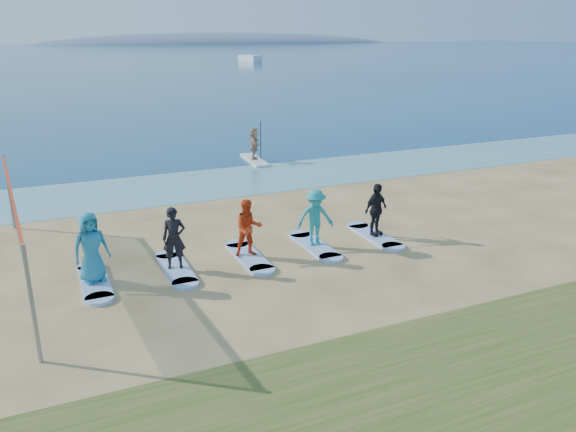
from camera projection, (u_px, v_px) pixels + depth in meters
name	position (u px, v px, depth m)	size (l,w,h in m)	color
ground	(309.00, 278.00, 14.89)	(600.00, 600.00, 0.00)	tan
shallow_water	(201.00, 184.00, 24.00)	(600.00, 600.00, 0.00)	teal
ocean	(53.00, 55.00, 153.74)	(600.00, 600.00, 0.00)	navy
island_ridge	(226.00, 43.00, 311.90)	(220.00, 56.00, 18.00)	slate
volleyball_net	(14.00, 210.00, 14.30)	(0.70, 9.07, 2.50)	gray
paddleboard	(254.00, 160.00, 28.31)	(0.70, 3.00, 0.12)	silver
paddleboarder	(254.00, 144.00, 28.05)	(1.45, 0.46, 1.56)	tan
boat_offshore_b	(250.00, 62.00, 120.14)	(2.26, 5.86, 1.42)	silver
surfboard_0	(95.00, 282.00, 14.55)	(0.70, 2.20, 0.09)	#92B3E2
student_0	(91.00, 247.00, 14.24)	(0.90, 0.59, 1.85)	teal
surfboard_1	(176.00, 269.00, 15.37)	(0.70, 2.20, 0.09)	#92B3E2
student_1	(174.00, 238.00, 15.09)	(0.62, 0.41, 1.71)	black
surfboard_2	(249.00, 257.00, 16.19)	(0.70, 2.20, 0.09)	#92B3E2
student_2	(248.00, 228.00, 15.91)	(0.81, 0.63, 1.67)	red
surfboard_3	(315.00, 246.00, 17.01)	(0.70, 2.20, 0.09)	#92B3E2
student_3	(315.00, 218.00, 16.73)	(1.11, 0.64, 1.72)	teal
surfboard_4	(375.00, 236.00, 17.83)	(0.70, 2.20, 0.09)	#92B3E2
student_4	(376.00, 210.00, 17.55)	(0.98, 0.41, 1.67)	black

